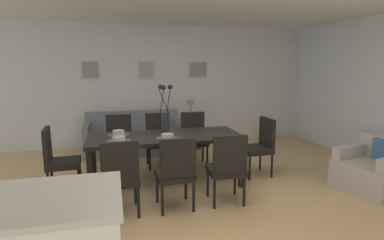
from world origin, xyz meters
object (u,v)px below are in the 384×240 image
(dining_chair_mid_left, at_px, (227,165))
(framed_picture_right, at_px, (198,70))
(dining_chair_far_right, at_px, (159,137))
(sofa, at_px, (134,138))
(dining_chair_near_left, at_px, (120,174))
(dining_chair_far_left, at_px, (176,170))
(dining_chair_mid_right, at_px, (194,136))
(centerpiece_vase, at_px, (165,116))
(bowl_far_left, at_px, (168,136))
(dining_chair_head_east, at_px, (260,144))
(dining_chair_near_right, at_px, (119,140))
(table_lamp, at_px, (191,107))
(dining_table, at_px, (165,140))
(framed_picture_left, at_px, (90,70))
(bowl_near_right, at_px, (118,132))
(framed_picture_center, at_px, (146,70))
(dining_chair_head_west, at_px, (57,157))
(bowl_near_left, at_px, (119,138))
(side_table, at_px, (191,136))

(dining_chair_mid_left, xyz_separation_m, framed_picture_right, (0.51, 3.30, 1.14))
(dining_chair_far_right, bearing_deg, sofa, 110.35)
(dining_chair_near_left, relative_size, dining_chair_far_left, 1.00)
(sofa, bearing_deg, dining_chair_mid_right, -46.47)
(centerpiece_vase, relative_size, sofa, 0.39)
(dining_chair_near_left, distance_m, bowl_far_left, 0.99)
(dining_chair_far_right, height_order, dining_chair_head_east, same)
(dining_chair_near_right, bearing_deg, dining_chair_near_left, -90.83)
(table_lamp, relative_size, framed_picture_right, 1.23)
(dining_table, bearing_deg, centerpiece_vase, 55.35)
(framed_picture_left, relative_size, framed_picture_right, 0.88)
(bowl_far_left, bearing_deg, dining_chair_far_left, -91.45)
(bowl_near_right, height_order, framed_picture_center, framed_picture_center)
(dining_chair_head_west, bearing_deg, framed_picture_center, 58.40)
(dining_chair_far_left, height_order, bowl_far_left, dining_chair_far_left)
(framed_picture_right, bearing_deg, table_lamp, -118.69)
(dining_chair_head_east, height_order, framed_picture_right, framed_picture_right)
(dining_table, relative_size, bowl_near_right, 12.94)
(sofa, bearing_deg, bowl_near_left, -98.66)
(framed_picture_center, bearing_deg, centerpiece_vase, -89.98)
(dining_chair_head_east, height_order, centerpiece_vase, centerpiece_vase)
(dining_chair_near_right, distance_m, framed_picture_center, 2.04)
(dining_chair_near_left, relative_size, side_table, 1.77)
(sofa, xyz_separation_m, table_lamp, (1.20, 0.00, 0.61))
(dining_chair_head_west, bearing_deg, dining_table, -0.70)
(dining_chair_mid_right, bearing_deg, dining_chair_head_west, -158.95)
(framed_picture_left, bearing_deg, sofa, -34.27)
(dining_table, height_order, dining_chair_mid_left, dining_chair_mid_left)
(dining_table, bearing_deg, bowl_near_right, 162.91)
(dining_chair_far_right, height_order, bowl_near_left, dining_chair_far_right)
(bowl_far_left, bearing_deg, sofa, 99.36)
(centerpiece_vase, bearing_deg, dining_chair_far_left, -91.17)
(dining_chair_mid_left, relative_size, dining_chair_mid_right, 1.00)
(dining_table, bearing_deg, dining_chair_near_left, -127.60)
(framed_picture_right, bearing_deg, dining_chair_head_east, -80.96)
(framed_picture_center, bearing_deg, dining_chair_near_left, -101.50)
(dining_chair_near_right, xyz_separation_m, bowl_far_left, (0.65, -1.07, 0.27))
(dining_chair_head_west, bearing_deg, dining_chair_mid_right, 21.05)
(bowl_near_right, relative_size, framed_picture_center, 0.47)
(dining_table, height_order, dining_chair_near_right, dining_chair_near_right)
(dining_chair_far_right, distance_m, centerpiece_vase, 1.02)
(dining_chair_head_west, height_order, bowl_near_right, dining_chair_head_west)
(dining_chair_mid_right, xyz_separation_m, framed_picture_right, (0.51, 1.59, 1.14))
(dining_table, height_order, framed_picture_right, framed_picture_right)
(dining_chair_mid_right, bearing_deg, sofa, 133.53)
(bowl_near_right, bearing_deg, dining_chair_head_east, -4.50)
(bowl_far_left, bearing_deg, framed_picture_center, 90.00)
(bowl_near_left, xyz_separation_m, bowl_far_left, (0.66, 0.00, 0.00))
(framed_picture_left, bearing_deg, bowl_far_left, -66.35)
(dining_chair_head_west, bearing_deg, dining_chair_far_right, 29.82)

